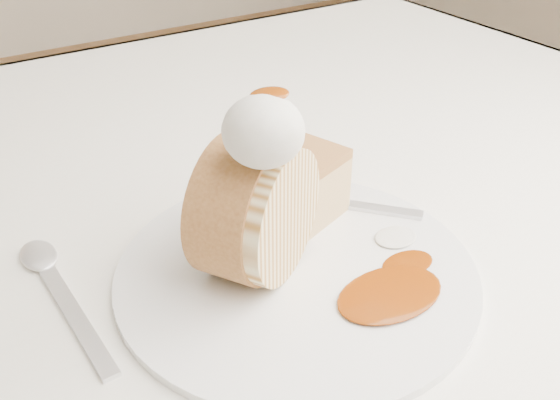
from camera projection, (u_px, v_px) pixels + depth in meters
table at (182, 236)px, 0.73m from camera, size 1.40×0.90×0.75m
plate at (296, 271)px, 0.53m from camera, size 0.39×0.39×0.01m
roulade_slice at (256, 210)px, 0.50m from camera, size 0.13×0.11×0.11m
cake_chunk at (303, 188)px, 0.58m from camera, size 0.08×0.08×0.06m
whipped_cream at (263, 131)px, 0.43m from camera, size 0.06×0.06×0.05m
caramel_drizzle at (269, 86)px, 0.43m from camera, size 0.03×0.02×0.01m
caramel_pool at (390, 294)px, 0.49m from camera, size 0.11×0.09×0.00m
fork at (355, 206)px, 0.60m from camera, size 0.14×0.15×0.00m
spoon at (76, 318)px, 0.48m from camera, size 0.03×0.18×0.00m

